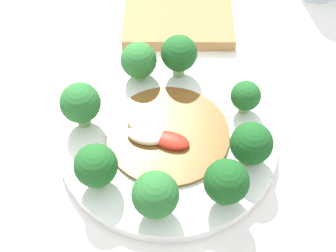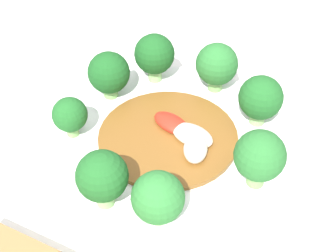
{
  "view_description": "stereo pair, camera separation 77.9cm",
  "coord_description": "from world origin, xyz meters",
  "px_view_note": "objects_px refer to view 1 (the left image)",
  "views": [
    {
      "loc": [
        -0.36,
        -0.11,
        1.26
      ],
      "look_at": [
        0.01,
        -0.01,
        0.77
      ],
      "focal_mm": 50.0,
      "sensor_mm": 36.0,
      "label": 1
    },
    {
      "loc": [
        0.32,
        0.25,
        1.14
      ],
      "look_at": [
        0.01,
        -0.01,
        0.77
      ],
      "focal_mm": 50.0,
      "sensor_mm": 36.0,
      "label": 2
    }
  ],
  "objects_px": {
    "broccoli_northeast": "(139,61)",
    "broccoli_northwest": "(96,166)",
    "broccoli_north": "(80,104)",
    "broccoli_west": "(155,195)",
    "broccoli_southeast": "(246,96)",
    "plate": "(168,139)",
    "stirfry_center": "(162,133)",
    "broccoli_southwest": "(226,182)",
    "broccoli_east": "(177,54)",
    "broccoli_south": "(251,144)"
  },
  "relations": [
    {
      "from": "broccoli_northeast",
      "to": "broccoli_northwest",
      "type": "xyz_separation_m",
      "value": [
        -0.19,
        -0.0,
        0.0
      ]
    },
    {
      "from": "broccoli_northeast",
      "to": "broccoli_north",
      "type": "height_order",
      "value": "broccoli_north"
    },
    {
      "from": "broccoli_west",
      "to": "broccoli_northwest",
      "type": "distance_m",
      "value": 0.08
    },
    {
      "from": "broccoli_southeast",
      "to": "broccoli_northwest",
      "type": "height_order",
      "value": "broccoli_northwest"
    },
    {
      "from": "plate",
      "to": "stirfry_center",
      "type": "height_order",
      "value": "stirfry_center"
    },
    {
      "from": "broccoli_southwest",
      "to": "broccoli_northeast",
      "type": "xyz_separation_m",
      "value": [
        0.18,
        0.16,
        -0.01
      ]
    },
    {
      "from": "broccoli_southeast",
      "to": "plate",
      "type": "bearing_deg",
      "value": 126.7
    },
    {
      "from": "broccoli_west",
      "to": "broccoli_north",
      "type": "bearing_deg",
      "value": 51.01
    },
    {
      "from": "broccoli_east",
      "to": "broccoli_northeast",
      "type": "relative_size",
      "value": 1.13
    },
    {
      "from": "broccoli_northwest",
      "to": "plate",
      "type": "bearing_deg",
      "value": -34.74
    },
    {
      "from": "broccoli_west",
      "to": "broccoli_south",
      "type": "bearing_deg",
      "value": -43.57
    },
    {
      "from": "broccoli_south",
      "to": "broccoli_east",
      "type": "height_order",
      "value": "broccoli_east"
    },
    {
      "from": "broccoli_north",
      "to": "broccoli_southeast",
      "type": "bearing_deg",
      "value": -69.81
    },
    {
      "from": "plate",
      "to": "broccoli_southwest",
      "type": "distance_m",
      "value": 0.13
    },
    {
      "from": "plate",
      "to": "broccoli_northeast",
      "type": "height_order",
      "value": "broccoli_northeast"
    },
    {
      "from": "broccoli_north",
      "to": "broccoli_northwest",
      "type": "xyz_separation_m",
      "value": [
        -0.09,
        -0.05,
        -0.0
      ]
    },
    {
      "from": "broccoli_south",
      "to": "broccoli_west",
      "type": "distance_m",
      "value": 0.14
    },
    {
      "from": "plate",
      "to": "broccoli_northeast",
      "type": "relative_size",
      "value": 4.95
    },
    {
      "from": "broccoli_east",
      "to": "broccoli_west",
      "type": "relative_size",
      "value": 1.01
    },
    {
      "from": "broccoli_south",
      "to": "broccoli_southeast",
      "type": "height_order",
      "value": "broccoli_south"
    },
    {
      "from": "stirfry_center",
      "to": "plate",
      "type": "bearing_deg",
      "value": -69.46
    },
    {
      "from": "broccoli_south",
      "to": "plate",
      "type": "bearing_deg",
      "value": 82.95
    },
    {
      "from": "broccoli_northwest",
      "to": "stirfry_center",
      "type": "relative_size",
      "value": 0.39
    },
    {
      "from": "broccoli_northeast",
      "to": "broccoli_south",
      "type": "bearing_deg",
      "value": -121.39
    },
    {
      "from": "broccoli_southwest",
      "to": "broccoli_southeast",
      "type": "bearing_deg",
      "value": -0.7
    },
    {
      "from": "broccoli_south",
      "to": "stirfry_center",
      "type": "xyz_separation_m",
      "value": [
        0.01,
        0.12,
        -0.03
      ]
    },
    {
      "from": "broccoli_west",
      "to": "broccoli_north",
      "type": "xyz_separation_m",
      "value": [
        0.11,
        0.13,
        0.0
      ]
    },
    {
      "from": "stirfry_center",
      "to": "broccoli_northeast",
      "type": "bearing_deg",
      "value": 31.9
    },
    {
      "from": "broccoli_south",
      "to": "broccoli_east",
      "type": "xyz_separation_m",
      "value": [
        0.13,
        0.13,
        0.0
      ]
    },
    {
      "from": "broccoli_northwest",
      "to": "broccoli_southwest",
      "type": "bearing_deg",
      "value": -84.32
    },
    {
      "from": "broccoli_northwest",
      "to": "broccoli_south",
      "type": "bearing_deg",
      "value": -65.49
    },
    {
      "from": "plate",
      "to": "broccoli_east",
      "type": "height_order",
      "value": "broccoli_east"
    },
    {
      "from": "broccoli_north",
      "to": "stirfry_center",
      "type": "bearing_deg",
      "value": -87.1
    },
    {
      "from": "broccoli_south",
      "to": "broccoli_west",
      "type": "xyz_separation_m",
      "value": [
        -0.1,
        0.1,
        0.0
      ]
    },
    {
      "from": "broccoli_south",
      "to": "broccoli_west",
      "type": "height_order",
      "value": "broccoli_west"
    },
    {
      "from": "broccoli_south",
      "to": "broccoli_southwest",
      "type": "distance_m",
      "value": 0.07
    },
    {
      "from": "broccoli_east",
      "to": "broccoli_southeast",
      "type": "height_order",
      "value": "broccoli_east"
    },
    {
      "from": "plate",
      "to": "broccoli_east",
      "type": "xyz_separation_m",
      "value": [
        0.12,
        0.02,
        0.05
      ]
    },
    {
      "from": "broccoli_southwest",
      "to": "broccoli_northwest",
      "type": "height_order",
      "value": "broccoli_southwest"
    },
    {
      "from": "broccoli_northwest",
      "to": "broccoli_east",
      "type": "bearing_deg",
      "value": -13.13
    },
    {
      "from": "broccoli_southwest",
      "to": "broccoli_northeast",
      "type": "bearing_deg",
      "value": 42.36
    },
    {
      "from": "broccoli_southwest",
      "to": "broccoli_north",
      "type": "relative_size",
      "value": 0.98
    },
    {
      "from": "broccoli_south",
      "to": "broccoli_southwest",
      "type": "relative_size",
      "value": 0.94
    },
    {
      "from": "plate",
      "to": "broccoli_south",
      "type": "height_order",
      "value": "broccoli_south"
    },
    {
      "from": "broccoli_west",
      "to": "stirfry_center",
      "type": "bearing_deg",
      "value": 11.01
    },
    {
      "from": "broccoli_south",
      "to": "broccoli_southwest",
      "type": "xyz_separation_m",
      "value": [
        -0.07,
        0.02,
        0.0
      ]
    },
    {
      "from": "broccoli_east",
      "to": "broccoli_southwest",
      "type": "distance_m",
      "value": 0.22
    },
    {
      "from": "broccoli_east",
      "to": "plate",
      "type": "bearing_deg",
      "value": -172.1
    },
    {
      "from": "broccoli_east",
      "to": "broccoli_north",
      "type": "distance_m",
      "value": 0.16
    },
    {
      "from": "plate",
      "to": "broccoli_southwest",
      "type": "height_order",
      "value": "broccoli_southwest"
    }
  ]
}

